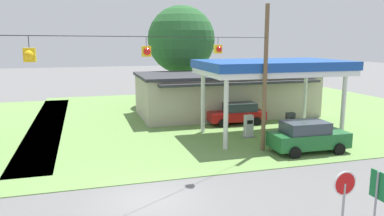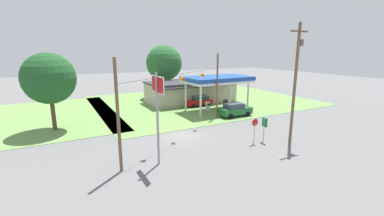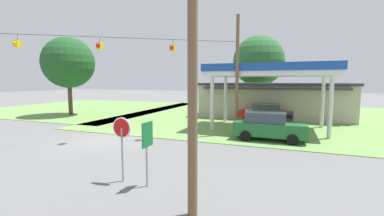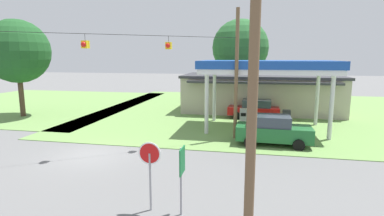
% 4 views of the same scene
% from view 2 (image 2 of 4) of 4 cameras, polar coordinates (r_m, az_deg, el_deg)
% --- Properties ---
extents(ground_plane, '(160.00, 160.00, 0.00)m').
position_cam_2_polar(ground_plane, '(27.26, -2.07, -6.25)').
color(ground_plane, slate).
extents(grass_verge_station_corner, '(36.00, 28.00, 0.04)m').
position_cam_2_polar(grass_verge_station_corner, '(46.14, 2.10, 1.71)').
color(grass_verge_station_corner, '#6B934C').
rests_on(grass_verge_station_corner, ground).
extents(grass_verge_opposite_corner, '(24.00, 24.00, 0.04)m').
position_cam_2_polar(grass_verge_opposite_corner, '(40.37, -34.19, -2.15)').
color(grass_verge_opposite_corner, '#6B934C').
rests_on(grass_verge_opposite_corner, ground).
extents(gas_station_canopy, '(9.52, 5.79, 5.12)m').
position_cam_2_polar(gas_station_canopy, '(37.79, 5.62, 6.23)').
color(gas_station_canopy, silver).
rests_on(gas_station_canopy, ground).
extents(gas_station_store, '(15.07, 7.54, 3.64)m').
position_cam_2_polar(gas_station_store, '(44.77, -0.24, 3.73)').
color(gas_station_store, '#B2A893').
rests_on(gas_station_store, ground).
extents(fuel_pump_near, '(0.71, 0.56, 1.53)m').
position_cam_2_polar(fuel_pump_near, '(37.59, 3.52, 0.23)').
color(fuel_pump_near, gray).
rests_on(fuel_pump_near, ground).
extents(fuel_pump_far, '(0.71, 0.56, 1.53)m').
position_cam_2_polar(fuel_pump_far, '(39.30, 7.39, 0.70)').
color(fuel_pump_far, gray).
rests_on(fuel_pump_far, ground).
extents(car_at_pumps_front, '(4.55, 2.19, 1.85)m').
position_cam_2_polar(car_at_pumps_front, '(35.39, 9.54, -0.35)').
color(car_at_pumps_front, '#1E602D').
rests_on(car_at_pumps_front, ground).
extents(car_at_pumps_rear, '(4.45, 2.21, 1.70)m').
position_cam_2_polar(car_at_pumps_rear, '(41.36, 1.58, 1.63)').
color(car_at_pumps_rear, '#AD1414').
rests_on(car_at_pumps_rear, ground).
extents(stop_sign_roadside, '(0.80, 0.08, 2.50)m').
position_cam_2_polar(stop_sign_roadside, '(25.48, 13.77, -3.71)').
color(stop_sign_roadside, '#99999E').
rests_on(stop_sign_roadside, ground).
extents(stop_sign_overhead, '(0.22, 2.42, 7.30)m').
position_cam_2_polar(stop_sign_overhead, '(19.53, -7.63, 2.08)').
color(stop_sign_overhead, gray).
rests_on(stop_sign_overhead, ground).
extents(route_sign, '(0.10, 0.70, 2.40)m').
position_cam_2_polar(route_sign, '(26.20, 15.80, -3.61)').
color(route_sign, gray).
rests_on(route_sign, ground).
extents(utility_pole_main, '(2.20, 0.44, 11.33)m').
position_cam_2_polar(utility_pole_main, '(26.14, 22.04, 6.17)').
color(utility_pole_main, brown).
rests_on(utility_pole_main, ground).
extents(signal_span_gantry, '(15.47, 10.24, 8.42)m').
position_cam_2_polar(signal_span_gantry, '(26.13, -2.14, 3.16)').
color(signal_span_gantry, brown).
rests_on(signal_span_gantry, ground).
extents(tree_behind_station, '(6.66, 6.66, 9.81)m').
position_cam_2_polar(tree_behind_station, '(48.94, -6.22, 9.88)').
color(tree_behind_station, '#4C3828').
rests_on(tree_behind_station, ground).
extents(tree_west_verge, '(5.59, 5.59, 8.66)m').
position_cam_2_polar(tree_west_verge, '(32.05, -29.19, 5.73)').
color(tree_west_verge, '#4C3828').
rests_on(tree_west_verge, ground).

